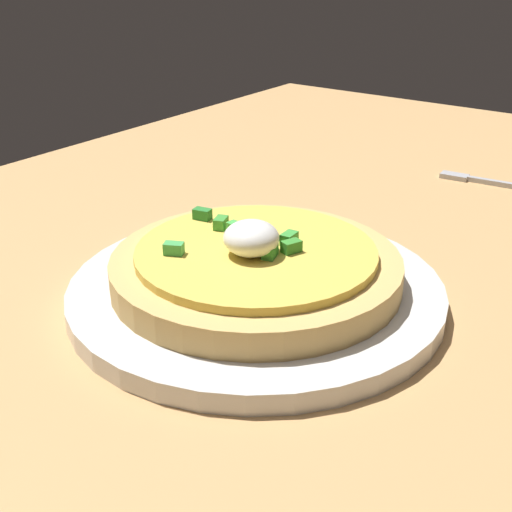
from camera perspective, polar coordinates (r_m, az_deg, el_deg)
The scene contains 4 objects.
dining_table at distance 53.11cm, azimuth -3.26°, elevation -2.84°, with size 128.66×71.51×3.31cm, color tan.
plate at distance 47.84cm, azimuth -0.00°, elevation -2.93°, with size 25.83×25.83×1.40cm, color silver.
pizza at distance 46.92cm, azimuth -0.02°, elevation -0.79°, with size 19.85×19.85×4.84cm.
fork at distance 74.81cm, azimuth 18.14°, elevation 5.95°, with size 1.87×10.38×0.50cm.
Camera 1 is at (-36.16, -29.98, 26.45)cm, focal length 48.33 mm.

